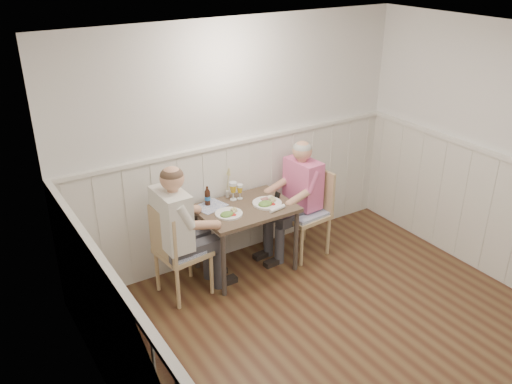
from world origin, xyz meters
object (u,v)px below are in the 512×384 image
at_px(man_in_pink, 299,205).
at_px(dining_table, 246,215).
at_px(grass_vase, 227,184).
at_px(diner_cream, 178,243).
at_px(beer_bottle, 207,197).
at_px(chair_left, 177,249).
at_px(chair_right, 308,209).

bearing_deg(man_in_pink, dining_table, -177.11).
height_order(man_in_pink, grass_vase, man_in_pink).
height_order(diner_cream, grass_vase, diner_cream).
distance_m(dining_table, beer_bottle, 0.44).
xyz_separation_m(dining_table, beer_bottle, (-0.31, 0.25, 0.19)).
bearing_deg(chair_left, man_in_pink, 2.99).
bearing_deg(man_in_pink, chair_right, -54.24).
bearing_deg(chair_left, dining_table, 3.07).
bearing_deg(man_in_pink, chair_left, -177.01).
bearing_deg(diner_cream, grass_vase, 25.37).
height_order(beer_bottle, grass_vase, grass_vase).
relative_size(chair_left, man_in_pink, 0.72).
xyz_separation_m(diner_cream, beer_bottle, (0.49, 0.30, 0.25)).
bearing_deg(beer_bottle, dining_table, -38.36).
height_order(chair_right, beer_bottle, chair_right).
height_order(chair_right, man_in_pink, man_in_pink).
bearing_deg(chair_right, diner_cream, -179.84).
height_order(dining_table, chair_left, chair_left).
bearing_deg(man_in_pink, beer_bottle, 168.50).
xyz_separation_m(chair_right, chair_left, (-1.60, 0.00, -0.01)).
xyz_separation_m(chair_left, grass_vase, (0.77, 0.35, 0.38)).
bearing_deg(grass_vase, diner_cream, -154.63).
relative_size(beer_bottle, grass_vase, 0.61).
bearing_deg(chair_left, grass_vase, 24.68).
height_order(chair_right, diner_cream, diner_cream).
distance_m(beer_bottle, grass_vase, 0.28).
distance_m(dining_table, chair_left, 0.82).
bearing_deg(chair_right, grass_vase, 156.65).
bearing_deg(beer_bottle, man_in_pink, -11.50).
bearing_deg(grass_vase, dining_table, -82.26).
xyz_separation_m(dining_table, chair_left, (-0.81, -0.04, -0.13)).
distance_m(chair_right, diner_cream, 1.59).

